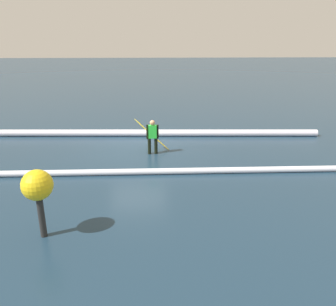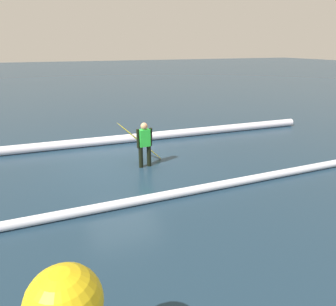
{
  "view_description": "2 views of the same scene",
  "coord_description": "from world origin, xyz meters",
  "views": [
    {
      "loc": [
        -0.78,
        14.2,
        4.72
      ],
      "look_at": [
        -1.26,
        3.01,
        0.84
      ],
      "focal_mm": 35.79,
      "sensor_mm": 36.0,
      "label": 1
    },
    {
      "loc": [
        1.88,
        9.19,
        3.72
      ],
      "look_at": [
        -0.74,
        2.6,
        1.12
      ],
      "focal_mm": 31.5,
      "sensor_mm": 36.0,
      "label": 2
    }
  ],
  "objects": [
    {
      "name": "ground_plane",
      "position": [
        0.0,
        0.0,
        0.0
      ],
      "size": [
        141.57,
        141.57,
        0.0
      ],
      "primitive_type": "plane",
      "color": "#1D3447"
    },
    {
      "name": "surfer",
      "position": [
        -0.71,
        0.65,
        0.82
      ],
      "size": [
        0.52,
        0.22,
        1.46
      ],
      "rotation": [
        0.0,
        0.0,
        3.2
      ],
      "color": "black",
      "rests_on": "ground_plane"
    },
    {
      "name": "surfboard",
      "position": [
        -0.68,
        0.25,
        0.73
      ],
      "size": [
        1.54,
        0.34,
        1.49
      ],
      "color": "yellow",
      "rests_on": "ground_plane"
    },
    {
      "name": "wave_crest_foreground",
      "position": [
        1.95,
        -2.15,
        0.17
      ],
      "size": [
        21.84,
        1.24,
        0.33
      ],
      "primitive_type": "cylinder",
      "rotation": [
        0.0,
        1.57,
        -0.04
      ],
      "color": "white",
      "rests_on": "ground_plane"
    },
    {
      "name": "wave_crest_midground",
      "position": [
        1.94,
        2.94,
        0.11
      ],
      "size": [
        24.39,
        0.32,
        0.22
      ],
      "primitive_type": "cylinder",
      "rotation": [
        0.0,
        1.57,
        -0.0
      ],
      "color": "white",
      "rests_on": "ground_plane"
    },
    {
      "name": "channel_buoy",
      "position": [
        2.01,
        6.83,
        1.35
      ],
      "size": [
        0.75,
        0.75,
        1.78
      ],
      "color": "#262626",
      "rests_on": "ground_plane"
    }
  ]
}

